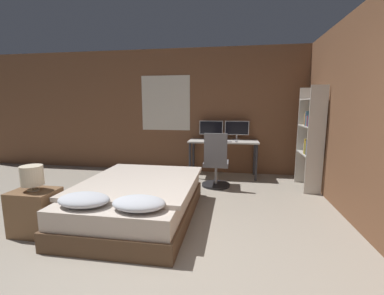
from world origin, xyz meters
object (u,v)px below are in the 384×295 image
object	(u,v)px
keyboard	(223,141)
computer_mouse	(236,141)
bedside_lamp	(32,176)
monitor_right	(237,129)
office_chair	(216,166)
nightstand	(36,212)
bed	(138,200)
desk	(223,145)
monitor_left	(211,129)
bookshelf	(311,134)

from	to	relation	value
keyboard	computer_mouse	bearing A→B (deg)	0.00
bedside_lamp	computer_mouse	distance (m)	3.51
bedside_lamp	computer_mouse	bearing A→B (deg)	49.14
bedside_lamp	monitor_right	xyz separation A→B (m)	(2.31, 3.01, 0.30)
computer_mouse	office_chair	world-z (taller)	office_chair
keyboard	office_chair	size ratio (longest dim) A/B	0.34
nightstand	bedside_lamp	size ratio (longest dim) A/B	1.80
bed	bedside_lamp	world-z (taller)	bedside_lamp
monitor_right	nightstand	bearing A→B (deg)	-127.41
bedside_lamp	keyboard	size ratio (longest dim) A/B	0.85
desk	monitor_right	world-z (taller)	monitor_right
monitor_right	keyboard	world-z (taller)	monitor_right
bed	bedside_lamp	size ratio (longest dim) A/B	6.91
office_chair	desk	bearing A→B (deg)	82.71
nightstand	monitor_right	world-z (taller)	monitor_right
monitor_left	bookshelf	size ratio (longest dim) A/B	0.28
bed	computer_mouse	xyz separation A→B (m)	(1.28, 2.06, 0.53)
monitor_left	keyboard	bearing A→B (deg)	-53.16
desk	monitor_left	xyz separation A→B (m)	(-0.27, 0.18, 0.33)
bed	bookshelf	xyz separation A→B (m)	(2.56, 1.64, 0.74)
computer_mouse	keyboard	bearing A→B (deg)	180.00
nightstand	computer_mouse	bearing A→B (deg)	49.14
monitor_left	keyboard	xyz separation A→B (m)	(0.27, -0.36, -0.22)
bedside_lamp	desk	xyz separation A→B (m)	(2.03, 2.83, -0.03)
desk	monitor_left	distance (m)	0.47
bedside_lamp	monitor_left	size ratio (longest dim) A/B	0.57
nightstand	keyboard	bearing A→B (deg)	52.52
monitor_left	bookshelf	bearing A→B (deg)	-23.44
nightstand	office_chair	world-z (taller)	office_chair
keyboard	desk	bearing A→B (deg)	90.00
nightstand	desk	world-z (taller)	desk
bedside_lamp	bookshelf	bearing A→B (deg)	31.90
desk	bookshelf	xyz separation A→B (m)	(1.54, -0.60, 0.33)
monitor_left	monitor_right	world-z (taller)	same
monitor_right	office_chair	size ratio (longest dim) A/B	0.50
monitor_left	bedside_lamp	bearing A→B (deg)	-120.29
monitor_right	bookshelf	xyz separation A→B (m)	(1.27, -0.79, -0.01)
office_chair	bookshelf	world-z (taller)	bookshelf
nightstand	computer_mouse	xyz separation A→B (m)	(2.29, 2.65, 0.52)
office_chair	bed	bearing A→B (deg)	-121.77
nightstand	bookshelf	xyz separation A→B (m)	(3.58, 2.23, 0.73)
keyboard	monitor_left	bearing A→B (deg)	126.84
bedside_lamp	monitor_right	distance (m)	3.81
computer_mouse	office_chair	distance (m)	0.77
monitor_right	desk	bearing A→B (deg)	-146.04
bedside_lamp	desk	size ratio (longest dim) A/B	0.20
desk	office_chair	xyz separation A→B (m)	(-0.10, -0.75, -0.27)
bed	monitor_left	distance (m)	2.64
monitor_right	bookshelf	size ratio (longest dim) A/B	0.28
bedside_lamp	bookshelf	distance (m)	4.22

